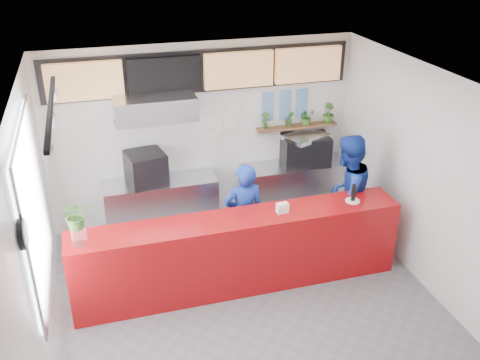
{
  "coord_description": "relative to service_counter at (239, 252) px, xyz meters",
  "views": [
    {
      "loc": [
        -1.7,
        -5.49,
        4.66
      ],
      "look_at": [
        0.1,
        0.7,
        1.5
      ],
      "focal_mm": 40.0,
      "sensor_mm": 36.0,
      "label": 1
    }
  ],
  "objects": [
    {
      "name": "extraction_hood",
      "position": [
        -0.8,
        1.75,
        1.6
      ],
      "size": [
        1.2,
        0.7,
        0.35
      ],
      "primitive_type": "cube",
      "color": "#B2B5BA",
      "rests_on": "ceiling"
    },
    {
      "name": "espresso_tray",
      "position": [
        1.69,
        1.8,
        0.83
      ],
      "size": [
        0.85,
        0.73,
        0.07
      ],
      "primitive_type": "cube",
      "rotation": [
        0.0,
        0.0,
        0.37
      ],
      "color": "silver",
      "rests_on": "espresso_machine"
    },
    {
      "name": "wall_left",
      "position": [
        -2.5,
        -0.4,
        0.95
      ],
      "size": [
        0.0,
        5.0,
        5.0
      ],
      "primitive_type": "plane",
      "rotation": [
        1.57,
        0.0,
        1.57
      ],
      "color": "white",
      "rests_on": "ground"
    },
    {
      "name": "window_pane",
      "position": [
        -2.47,
        -0.1,
        1.15
      ],
      "size": [
        0.04,
        2.2,
        1.9
      ],
      "primitive_type": "cube",
      "color": "silver",
      "rests_on": "wall_left"
    },
    {
      "name": "dec_plate_b",
      "position": [
        0.45,
        2.07,
        1.1
      ],
      "size": [
        0.24,
        0.03,
        0.24
      ],
      "primitive_type": "cylinder",
      "rotation": [
        1.57,
        0.0,
        0.0
      ],
      "color": "silver",
      "rests_on": "wall_back"
    },
    {
      "name": "wall_clock_rim",
      "position": [
        -2.46,
        -1.3,
        1.5
      ],
      "size": [
        0.05,
        0.3,
        0.3
      ],
      "primitive_type": "cylinder",
      "rotation": [
        0.0,
        1.57,
        0.0
      ],
      "color": "black",
      "rests_on": "wall_left"
    },
    {
      "name": "dec_plate_a",
      "position": [
        0.15,
        2.07,
        1.2
      ],
      "size": [
        0.24,
        0.03,
        0.24
      ],
      "primitive_type": "cylinder",
      "rotation": [
        1.57,
        0.0,
        0.0
      ],
      "color": "silver",
      "rests_on": "wall_back"
    },
    {
      "name": "napkin_holder",
      "position": [
        0.6,
        -0.03,
        0.62
      ],
      "size": [
        0.16,
        0.11,
        0.14
      ],
      "primitive_type": "cube",
      "rotation": [
        0.0,
        0.0,
        0.08
      ],
      "color": "white",
      "rests_on": "service_counter"
    },
    {
      "name": "ceiling",
      "position": [
        0.0,
        -0.4,
        2.45
      ],
      "size": [
        5.0,
        5.0,
        0.0
      ],
      "primitive_type": "plane",
      "rotation": [
        3.14,
        0.0,
        0.0
      ],
      "color": "silver"
    },
    {
      "name": "glass_vase",
      "position": [
        -2.03,
        -0.07,
        0.66
      ],
      "size": [
        0.21,
        0.21,
        0.23
      ],
      "primitive_type": "cylinder",
      "rotation": [
        0.0,
        0.0,
        0.13
      ],
      "color": "white",
      "rests_on": "service_counter"
    },
    {
      "name": "photo_frame_f",
      "position": [
        1.7,
        2.08,
        1.2
      ],
      "size": [
        0.2,
        0.02,
        0.25
      ],
      "primitive_type": "cube",
      "color": "#598CBF",
      "rests_on": "wall_back"
    },
    {
      "name": "menu_board_far_left",
      "position": [
        -1.75,
        1.98,
        2.0
      ],
      "size": [
        1.1,
        0.1,
        0.55
      ],
      "primitive_type": "cube",
      "color": "tan",
      "rests_on": "wall_back"
    },
    {
      "name": "panini_oven",
      "position": [
        -1.0,
        1.8,
        0.6
      ],
      "size": [
        0.66,
        0.66,
        0.51
      ],
      "primitive_type": "cube",
      "rotation": [
        0.0,
        0.0,
        0.19
      ],
      "color": "black",
      "rests_on": "prep_bench"
    },
    {
      "name": "wall_right",
      "position": [
        2.5,
        -0.4,
        0.95
      ],
      "size": [
        0.0,
        5.0,
        5.0
      ],
      "primitive_type": "plane",
      "rotation": [
        1.57,
        0.0,
        -1.57
      ],
      "color": "white",
      "rests_on": "ground"
    },
    {
      "name": "track_rail",
      "position": [
        -2.1,
        -0.4,
        2.39
      ],
      "size": [
        0.05,
        2.4,
        0.04
      ],
      "primitive_type": "cube",
      "color": "black",
      "rests_on": "ceiling"
    },
    {
      "name": "menu_board_mid_right",
      "position": [
        0.57,
        1.98,
        2.0
      ],
      "size": [
        1.1,
        0.1,
        0.55
      ],
      "primitive_type": "cube",
      "color": "tan",
      "rests_on": "wall_back"
    },
    {
      "name": "herb_c",
      "position": [
        1.76,
        2.0,
        1.11
      ],
      "size": [
        0.28,
        0.25,
        0.29
      ],
      "primitive_type": "imported",
      "rotation": [
        0.0,
        0.0,
        0.11
      ],
      "color": "#3B6D26",
      "rests_on": "herb_shelf"
    },
    {
      "name": "dec_plate_d",
      "position": [
        0.5,
        2.07,
        1.35
      ],
      "size": [
        0.24,
        0.03,
        0.24
      ],
      "primitive_type": "cylinder",
      "rotation": [
        1.57,
        0.0,
        0.0
      ],
      "color": "silver",
      "rests_on": "wall_back"
    },
    {
      "name": "white_plate",
      "position": [
        1.65,
        -0.01,
        0.56
      ],
      "size": [
        0.21,
        0.21,
        0.02
      ],
      "primitive_type": "cylinder",
      "rotation": [
        0.0,
        0.0,
        -0.04
      ],
      "color": "white",
      "rests_on": "service_counter"
    },
    {
      "name": "herb_shelf",
      "position": [
        1.6,
        2.0,
        0.95
      ],
      "size": [
        1.4,
        0.18,
        0.04
      ],
      "primitive_type": "cube",
      "color": "brown",
      "rests_on": "wall_back"
    },
    {
      "name": "dec_plate_c",
      "position": [
        0.15,
        2.07,
        0.9
      ],
      "size": [
        0.24,
        0.03,
        0.24
      ],
      "primitive_type": "cylinder",
      "rotation": [
        1.57,
        0.0,
        0.0
      ],
      "color": "silver",
      "rests_on": "wall_back"
    },
    {
      "name": "wall_back",
      "position": [
        0.0,
        2.1,
        0.95
      ],
      "size": [
        5.0,
        0.0,
        5.0
      ],
      "primitive_type": "plane",
      "rotation": [
        1.57,
        0.0,
        0.0
      ],
      "color": "white",
      "rests_on": "ground"
    },
    {
      "name": "floor",
      "position": [
        0.0,
        -0.4,
        -0.55
      ],
      "size": [
        5.0,
        5.0,
        0.0
      ],
      "primitive_type": "plane",
      "color": "slate",
      "rests_on": "ground"
    },
    {
      "name": "window_frame",
      "position": [
        -2.45,
        -0.1,
        1.15
      ],
      "size": [
        0.03,
        2.3,
        2.0
      ],
      "primitive_type": "cube",
      "color": "#B2B5BA",
      "rests_on": "wall_left"
    },
    {
      "name": "cream_band",
      "position": [
        0.0,
        2.09,
        2.05
      ],
      "size": [
        5.0,
        0.02,
        0.8
      ],
      "primitive_type": "cube",
      "color": "beige",
      "rests_on": "wall_back"
    },
    {
      "name": "espresso_machine",
      "position": [
        1.69,
        1.8,
        0.6
      ],
      "size": [
        0.84,
        0.65,
        0.5
      ],
      "primitive_type": "cube",
      "rotation": [
        0.0,
        0.0,
        -0.13
      ],
      "color": "black",
      "rests_on": "right_bench"
    },
    {
      "name": "basil_vase",
      "position": [
        -2.03,
        -0.07,
        0.95
      ],
      "size": [
        0.41,
        0.38,
        0.37
      ],
      "primitive_type": "imported",
      "rotation": [
        0.0,
        0.0,
        0.33
      ],
      "color": "#3B6D26",
      "rests_on": "glass_vase"
    },
    {
      "name": "staff_right",
      "position": [
        1.79,
        0.47,
        0.39
      ],
      "size": [
        1.14,
        1.05,
        1.88
      ],
      "primitive_type": "imported",
      "rotation": [
        0.0,
        0.0,
        3.61
      ],
      "color": "#153297",
      "rests_on": "ground"
    },
    {
      "name": "photo_frame_a",
      "position": [
        1.1,
        2.08,
        1.45
      ],
      "size": [
        0.2,
        0.02,
        0.25
      ],
      "primitive_type": "cube",
      "color": "#598CBF",
      "rests_on": "wall_back"
    },
    {
      "name": "herb_a",
      "position": [
        1.03,
        2.0,
        1.12
      ],
      "size": [
        0.17,
        0.13,
        0.29
      ],
      "primitive_type": "imported",
      "rotation": [
        0.0,
        0.0,
        0.2
      ],
      "color": "#3B6D26",
      "rests_on": "herb_shelf"
    },
    {
      "name": "wall_clock_face",
      "position": [
        -2.43,
        -1.3,
        1.5
      ],
      "size": [
        0.02,
        0.26,
        0.26
      ],
      "primitive_type": "cylinder",
      "rotation": [
        0.0,
        1.57,
        0.0
      ],
      "color": "white",
      "rests_on": "wall_left"
    },
    {
      "name": "photo_frame_d",
      "position": [
        1.1,
        2.08,
        1.2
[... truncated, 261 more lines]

